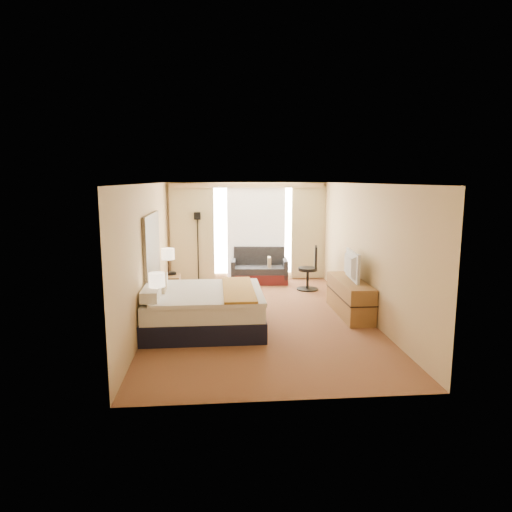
{
  "coord_description": "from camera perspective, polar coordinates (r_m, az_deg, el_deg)",
  "views": [
    {
      "loc": [
        -0.82,
        -8.66,
        2.68
      ],
      "look_at": [
        -0.02,
        0.4,
        1.15
      ],
      "focal_mm": 32.0,
      "sensor_mm": 36.0,
      "label": 1
    }
  ],
  "objects": [
    {
      "name": "television",
      "position": [
        9.25,
        11.37,
        -1.15
      ],
      "size": [
        0.19,
        1.01,
        0.58
      ],
      "primitive_type": "imported",
      "rotation": [
        0.0,
        0.0,
        1.51
      ],
      "color": "black",
      "rests_on": "media_dresser"
    },
    {
      "name": "headboard",
      "position": [
        9.06,
        -12.85,
        0.44
      ],
      "size": [
        0.06,
        1.85,
        1.5
      ],
      "primitive_type": "cube",
      "color": "black",
      "rests_on": "wall_left"
    },
    {
      "name": "wall_back",
      "position": [
        12.27,
        -1.17,
        3.11
      ],
      "size": [
        4.2,
        0.02,
        2.6
      ],
      "primitive_type": "cube",
      "color": "tan",
      "rests_on": "ground"
    },
    {
      "name": "wall_front",
      "position": [
        5.4,
        3.85,
        -5.22
      ],
      "size": [
        4.2,
        0.02,
        2.6
      ],
      "primitive_type": "cube",
      "color": "tan",
      "rests_on": "ground"
    },
    {
      "name": "floor",
      "position": [
        9.1,
        0.35,
        -7.55
      ],
      "size": [
        4.2,
        7.0,
        0.02
      ],
      "primitive_type": "cube",
      "color": "#5C221A",
      "rests_on": "ground"
    },
    {
      "name": "lamp_right",
      "position": [
        10.37,
        -10.95,
        0.18
      ],
      "size": [
        0.29,
        0.29,
        0.61
      ],
      "color": "black",
      "rests_on": "nightstand_right"
    },
    {
      "name": "media_dresser",
      "position": [
        9.35,
        11.64,
        -5.06
      ],
      "size": [
        0.5,
        1.8,
        0.7
      ],
      "primitive_type": "cube",
      "color": "brown",
      "rests_on": "floor"
    },
    {
      "name": "lamp_left",
      "position": [
        7.88,
        -12.29,
        -3.01
      ],
      "size": [
        0.27,
        0.27,
        0.57
      ],
      "color": "black",
      "rests_on": "nightstand_left"
    },
    {
      "name": "tissue_box",
      "position": [
        7.99,
        -12.05,
        -5.66
      ],
      "size": [
        0.16,
        0.16,
        0.12
      ],
      "primitive_type": "cube",
      "rotation": [
        0.0,
        0.0,
        -0.36
      ],
      "color": "#8EB8DC",
      "rests_on": "nightstand_left"
    },
    {
      "name": "curtains",
      "position": [
        12.14,
        -1.15,
        3.56
      ],
      "size": [
        4.12,
        0.19,
        2.56
      ],
      "color": "beige",
      "rests_on": "floor"
    },
    {
      "name": "wall_left",
      "position": [
        8.86,
        -13.28,
        0.36
      ],
      "size": [
        0.02,
        7.0,
        2.6
      ],
      "primitive_type": "cube",
      "color": "tan",
      "rests_on": "ground"
    },
    {
      "name": "bed",
      "position": [
        8.34,
        -6.55,
        -6.56
      ],
      "size": [
        2.09,
        1.91,
        1.01
      ],
      "color": "black",
      "rests_on": "floor"
    },
    {
      "name": "wall_right",
      "position": [
        9.24,
        13.44,
        0.72
      ],
      "size": [
        0.02,
        7.0,
        2.6
      ],
      "primitive_type": "cube",
      "color": "tan",
      "rests_on": "ground"
    },
    {
      "name": "window",
      "position": [
        12.25,
        0.01,
        3.2
      ],
      "size": [
        2.3,
        0.02,
        2.3
      ],
      "primitive_type": "cube",
      "color": "white",
      "rests_on": "wall_back"
    },
    {
      "name": "nightstand_left",
      "position": [
        8.05,
        -12.43,
        -8.03
      ],
      "size": [
        0.45,
        0.52,
        0.55
      ],
      "primitive_type": "cube",
      "color": "brown",
      "rests_on": "floor"
    },
    {
      "name": "loveseat",
      "position": [
        11.99,
        0.42,
        -1.87
      ],
      "size": [
        1.51,
        0.88,
        0.91
      ],
      "rotation": [
        0.0,
        0.0,
        -0.07
      ],
      "color": "#591919",
      "rests_on": "floor"
    },
    {
      "name": "nightstand_right",
      "position": [
        10.45,
        -10.69,
        -3.91
      ],
      "size": [
        0.45,
        0.52,
        0.55
      ],
      "primitive_type": "cube",
      "color": "brown",
      "rests_on": "floor"
    },
    {
      "name": "floor_lamp",
      "position": [
        12.05,
        -7.3,
        2.91
      ],
      "size": [
        0.23,
        0.23,
        1.84
      ],
      "color": "black",
      "rests_on": "floor"
    },
    {
      "name": "ceiling",
      "position": [
        8.7,
        0.37,
        9.05
      ],
      "size": [
        4.2,
        7.0,
        0.02
      ],
      "primitive_type": "cube",
      "color": "white",
      "rests_on": "wall_back"
    },
    {
      "name": "desk_chair",
      "position": [
        11.2,
        6.78,
        -1.81
      ],
      "size": [
        0.53,
        0.53,
        1.08
      ],
      "rotation": [
        0.0,
        0.0,
        -0.2
      ],
      "color": "black",
      "rests_on": "floor"
    },
    {
      "name": "telephone",
      "position": [
        10.48,
        -10.49,
        -2.14
      ],
      "size": [
        0.21,
        0.19,
        0.07
      ],
      "primitive_type": "cube",
      "rotation": [
        0.0,
        0.0,
        0.42
      ],
      "color": "black",
      "rests_on": "nightstand_right"
    }
  ]
}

